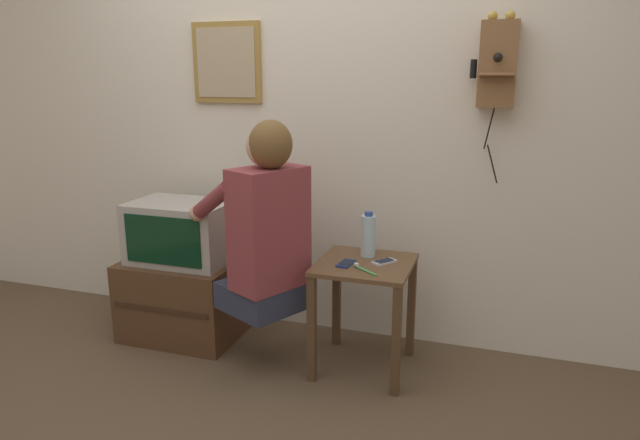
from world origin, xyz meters
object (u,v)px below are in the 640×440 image
object	(u,v)px
cell_phone_held	(346,263)
cell_phone_spare	(384,262)
wall_phone_antique	(498,64)
person	(265,224)
television	(182,232)
framed_picture	(227,63)
water_bottle	(368,235)
toothbrush	(364,269)

from	to	relation	value
cell_phone_held	cell_phone_spare	bearing A→B (deg)	31.80
wall_phone_antique	cell_phone_held	size ratio (longest dim) A/B	6.35
person	wall_phone_antique	bearing A→B (deg)	-36.64
person	cell_phone_held	world-z (taller)	person
person	cell_phone_spare	bearing A→B (deg)	-44.68
television	framed_picture	size ratio (longest dim) A/B	1.24
framed_picture	cell_phone_spare	world-z (taller)	framed_picture
cell_phone_spare	water_bottle	xyz separation A→B (m)	(-0.10, 0.08, 0.10)
toothbrush	cell_phone_held	bearing A→B (deg)	95.55
television	wall_phone_antique	size ratio (longest dim) A/B	0.68
person	wall_phone_antique	distance (m)	1.37
water_bottle	toothbrush	bearing A→B (deg)	-81.23
framed_picture	water_bottle	world-z (taller)	framed_picture
toothbrush	cell_phone_spare	bearing A→B (deg)	11.10
wall_phone_antique	cell_phone_spare	bearing A→B (deg)	-145.18
cell_phone_spare	wall_phone_antique	bearing A→B (deg)	71.02
toothbrush	person	bearing A→B (deg)	130.87
framed_picture	cell_phone_held	size ratio (longest dim) A/B	3.44
television	water_bottle	world-z (taller)	water_bottle
cell_phone_held	water_bottle	distance (m)	0.21
wall_phone_antique	toothbrush	world-z (taller)	wall_phone_antique
person	toothbrush	xyz separation A→B (m)	(0.49, 0.04, -0.19)
wall_phone_antique	toothbrush	distance (m)	1.19
person	water_bottle	size ratio (longest dim) A/B	4.09
wall_phone_antique	water_bottle	distance (m)	1.05
wall_phone_antique	toothbrush	size ratio (longest dim) A/B	5.93
person	television	world-z (taller)	person
cell_phone_held	toothbrush	size ratio (longest dim) A/B	0.93
television	toothbrush	world-z (taller)	television
framed_picture	television	bearing A→B (deg)	-114.08
cell_phone_held	television	bearing A→B (deg)	-179.85
cell_phone_spare	toothbrush	size ratio (longest dim) A/B	0.97
framed_picture	toothbrush	world-z (taller)	framed_picture
television	toothbrush	bearing A→B (deg)	-8.98
toothbrush	wall_phone_antique	bearing A→B (deg)	-12.30
television	wall_phone_antique	distance (m)	1.90
cell_phone_spare	framed_picture	bearing A→B (deg)	-163.48
framed_picture	water_bottle	bearing A→B (deg)	-17.11
cell_phone_held	cell_phone_spare	xyz separation A→B (m)	(0.18, 0.08, 0.00)
cell_phone_spare	person	bearing A→B (deg)	-125.45
framed_picture	cell_phone_spare	size ratio (longest dim) A/B	3.30
wall_phone_antique	toothbrush	xyz separation A→B (m)	(-0.53, -0.47, -0.96)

